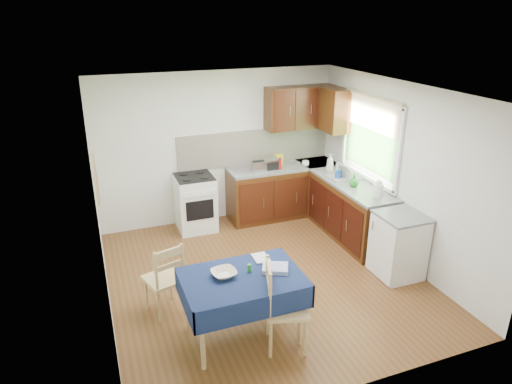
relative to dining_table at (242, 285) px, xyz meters
name	(u,v)px	position (x,y,z in m)	size (l,w,h in m)	color
floor	(265,277)	(0.67, 1.02, -0.66)	(4.20, 4.20, 0.00)	#553516
ceiling	(266,91)	(0.67, 1.02, 1.84)	(4.00, 4.20, 0.02)	silver
wall_back	(218,148)	(0.67, 3.12, 0.59)	(4.00, 0.02, 2.50)	silver
wall_front	(357,277)	(0.67, -1.08, 0.59)	(4.00, 0.02, 2.50)	silver
wall_left	(98,215)	(-1.33, 1.02, 0.59)	(0.02, 4.20, 2.50)	silver
wall_right	(398,173)	(2.67, 1.02, 0.59)	(0.02, 4.20, 2.50)	silver
base_cabinets	(313,201)	(2.03, 2.28, -0.23)	(1.90, 2.30, 0.86)	#391309
worktop_back	(283,167)	(1.72, 2.82, 0.22)	(1.90, 0.60, 0.04)	slate
worktop_right	(353,185)	(2.37, 1.67, 0.22)	(0.60, 1.70, 0.04)	slate
worktop_corner	(317,163)	(2.37, 2.82, 0.22)	(0.60, 0.60, 0.04)	slate
splashback	(255,147)	(1.32, 3.11, 0.54)	(2.70, 0.02, 0.60)	white
upper_cabinets	(311,108)	(2.19, 2.82, 1.19)	(1.20, 0.85, 0.70)	#391309
stove	(195,203)	(0.17, 2.82, -0.20)	(0.60, 0.61, 0.92)	white
window	(371,133)	(2.64, 1.72, 0.99)	(0.04, 1.48, 1.26)	#2F5A25
fridge	(398,245)	(2.37, 0.47, -0.22)	(0.58, 0.60, 0.89)	white
corkboard	(95,177)	(-1.30, 1.32, 0.94)	(0.04, 0.62, 0.47)	#AC8256
dining_table	(242,285)	(0.00, 0.00, 0.00)	(1.27, 0.86, 0.77)	#101B40
chair_far	(166,277)	(-0.69, 0.73, -0.17)	(0.51, 0.51, 0.92)	#AC8256
chair_near	(282,304)	(0.33, -0.28, -0.13)	(0.56, 0.56, 1.01)	#AC8256
toaster	(258,166)	(1.23, 2.72, 0.33)	(0.25, 0.15, 0.19)	#BDBCC1
sandwich_press	(270,164)	(1.47, 2.79, 0.32)	(0.28, 0.24, 0.16)	black
sauce_bottle	(280,164)	(1.59, 2.68, 0.34)	(0.05, 0.05, 0.20)	#AD0D19
yellow_packet	(279,159)	(1.68, 2.94, 0.33)	(0.13, 0.09, 0.18)	yellow
dish_rack	(344,176)	(2.37, 1.94, 0.26)	(0.47, 0.36, 0.22)	gray
kettle	(378,189)	(2.42, 1.11, 0.35)	(0.15, 0.15, 0.25)	white
cup	(305,164)	(2.06, 2.67, 0.29)	(0.12, 0.12, 0.09)	white
soap_bottle_a	(330,163)	(2.32, 2.31, 0.39)	(0.11, 0.11, 0.29)	white
soap_bottle_b	(339,173)	(2.27, 1.94, 0.33)	(0.08, 0.09, 0.19)	#1D50A9
soap_bottle_c	(354,181)	(2.32, 1.56, 0.33)	(0.15, 0.15, 0.19)	#248424
plate_bowl	(224,273)	(-0.18, 0.08, 0.14)	(0.26, 0.26, 0.06)	beige
book	(254,259)	(0.23, 0.28, 0.11)	(0.16, 0.23, 0.02)	white
spice_jar	(249,268)	(0.10, 0.06, 0.15)	(0.04, 0.04, 0.09)	#238128
tea_towel	(275,268)	(0.37, -0.01, 0.13)	(0.27, 0.21, 0.05)	#2A459C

